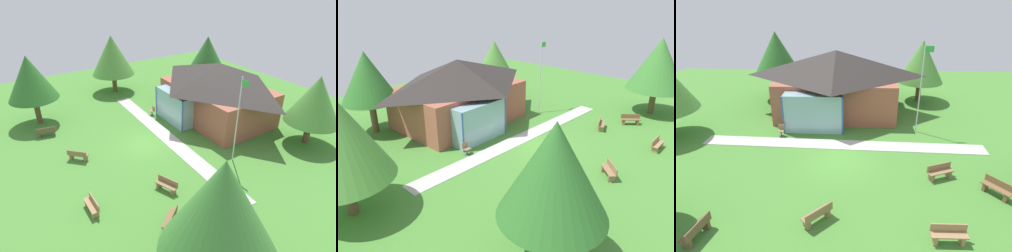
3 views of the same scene
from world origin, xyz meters
The scene contains 15 objects.
ground_plane centered at (0.00, 0.00, 0.00)m, with size 44.00×44.00×0.00m, color #478433.
pavilion centered at (-0.79, 7.56, 2.70)m, with size 10.39×8.16×5.20m.
footpath centered at (0.00, 1.76, 0.01)m, with size 18.86×1.30×0.03m, color #BCB7B2.
flagpole centered at (5.36, 4.05, 3.46)m, with size 0.64×0.08×6.33m.
bench_front_left centered at (-5.63, -6.57, 0.40)m, with size 0.74×1.56×0.84m.
bench_mid_right centered at (5.57, -1.82, 0.40)m, with size 1.56×0.96×0.84m.
bench_front_right centered at (4.76, -6.36, 0.40)m, with size 1.50×0.46×0.84m.
bench_front_center centered at (-0.73, -5.45, 0.40)m, with size 1.37×1.37×0.84m.
bench_lawn_far_right centered at (8.06, -3.17, 0.40)m, with size 1.27×1.45×0.84m.
patio_chair_west centered at (-4.38, 2.93, 0.42)m, with size 0.45×0.45×0.86m.
tree_far_east centered at (11.90, -3.47, 4.38)m, with size 4.89×4.89×6.60m.
tree_west_hedge centered at (-12.23, 2.51, 4.12)m, with size 4.68×4.68×6.25m.
tree_lawn_corner centered at (-8.52, -6.53, 4.25)m, with size 4.20×4.20×6.16m.
tree_behind_pavilion_left centered at (-6.43, 11.08, 4.30)m, with size 4.14×4.14×6.19m.
tree_behind_pavilion_right centered at (6.71, 10.74, 3.69)m, with size 4.09×4.09×5.55m.
Camera 1 is at (17.60, -9.50, 12.20)m, focal length 31.05 mm.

